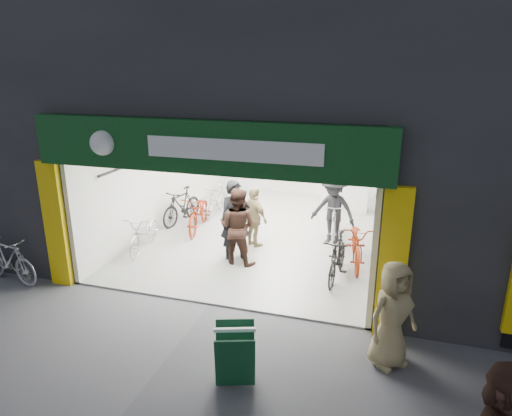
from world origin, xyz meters
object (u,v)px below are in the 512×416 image
at_px(bike_right_front, 337,258).
at_px(parked_bike, 8,260).
at_px(pedestrian_near, 392,315).
at_px(sandwich_board, 235,354).
at_px(bike_left_front, 145,232).

xyz_separation_m(bike_right_front, parked_bike, (-6.52, -2.09, 0.00)).
xyz_separation_m(bike_right_front, pedestrian_near, (1.12, -2.62, 0.34)).
distance_m(pedestrian_near, sandwich_board, 2.39).
height_order(parked_bike, pedestrian_near, pedestrian_near).
relative_size(bike_left_front, bike_right_front, 1.08).
distance_m(parked_bike, pedestrian_near, 7.67).
distance_m(bike_right_front, sandwich_board, 3.85).
bearing_deg(sandwich_board, bike_left_front, 114.39).
bearing_deg(bike_left_front, parked_bike, -137.49).
distance_m(bike_left_front, sandwich_board, 5.42).
height_order(bike_right_front, pedestrian_near, pedestrian_near).
height_order(pedestrian_near, sandwich_board, pedestrian_near).
bearing_deg(bike_left_front, bike_right_front, -11.67).
distance_m(bike_right_front, pedestrian_near, 2.87).
distance_m(bike_right_front, parked_bike, 6.85).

